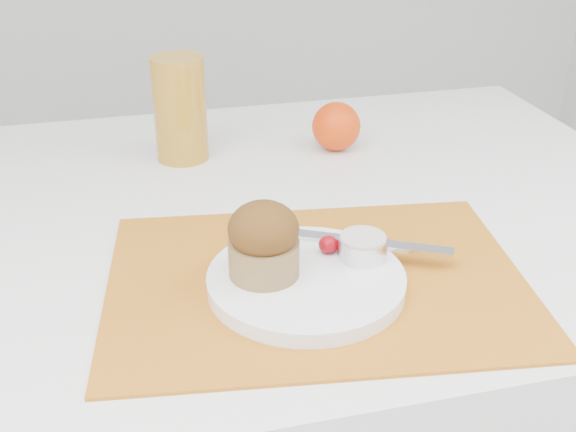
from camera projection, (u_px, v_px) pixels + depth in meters
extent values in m
cube|color=white|center=(244.00, 424.00, 1.12)|extent=(1.20, 0.80, 0.75)
cube|color=#C4701B|center=(317.00, 280.00, 0.79)|extent=(0.49, 0.39, 0.00)
cylinder|color=white|center=(306.00, 281.00, 0.77)|extent=(0.26, 0.26, 0.02)
cylinder|color=silver|center=(363.00, 248.00, 0.79)|extent=(0.06, 0.06, 0.02)
cylinder|color=beige|center=(363.00, 238.00, 0.79)|extent=(0.05, 0.05, 0.01)
ellipsoid|color=#630209|center=(328.00, 244.00, 0.80)|extent=(0.02, 0.02, 0.02)
ellipsoid|color=#590205|center=(344.00, 245.00, 0.80)|extent=(0.02, 0.02, 0.02)
cube|color=silver|center=(358.00, 242.00, 0.82)|extent=(0.20, 0.12, 0.01)
sphere|color=#EE4108|center=(336.00, 126.00, 1.11)|extent=(0.08, 0.08, 0.08)
cylinder|color=#BB8423|center=(180.00, 109.00, 1.06)|extent=(0.08, 0.08, 0.16)
cylinder|color=olive|center=(264.00, 258.00, 0.76)|extent=(0.10, 0.10, 0.04)
ellipsoid|color=#361D09|center=(263.00, 229.00, 0.74)|extent=(0.07, 0.07, 0.06)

